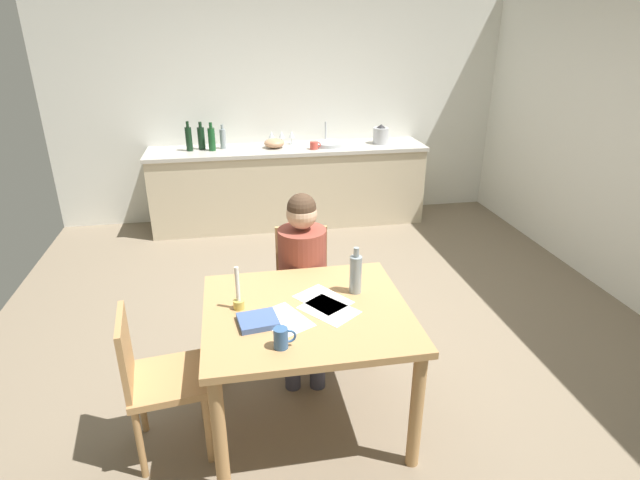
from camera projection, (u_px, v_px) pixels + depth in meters
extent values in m
cube|color=#7A6B56|center=(325.00, 325.00, 4.02)|extent=(5.20, 5.20, 0.04)
cube|color=silver|center=(283.00, 106.00, 5.85)|extent=(5.20, 0.12, 2.60)
cube|color=beige|center=(289.00, 187.00, 5.87)|extent=(3.06, 0.60, 0.86)
cube|color=#B7B2A8|center=(288.00, 149.00, 5.69)|extent=(3.10, 0.64, 0.04)
cube|color=tan|center=(307.00, 313.00, 2.77)|extent=(1.11, 1.00, 0.04)
cylinder|color=tan|center=(220.00, 437.00, 2.44)|extent=(0.07, 0.07, 0.71)
cylinder|color=tan|center=(416.00, 411.00, 2.60)|extent=(0.07, 0.07, 0.71)
cylinder|color=tan|center=(220.00, 335.00, 3.23)|extent=(0.07, 0.07, 0.71)
cylinder|color=tan|center=(370.00, 320.00, 3.39)|extent=(0.07, 0.07, 0.71)
cube|color=tan|center=(302.00, 292.00, 3.49)|extent=(0.45, 0.45, 0.04)
cube|color=tan|center=(301.00, 253.00, 3.58)|extent=(0.36, 0.07, 0.40)
cylinder|color=tan|center=(278.00, 337.00, 3.42)|extent=(0.04, 0.04, 0.47)
cylinder|color=tan|center=(329.00, 335.00, 3.44)|extent=(0.04, 0.04, 0.47)
cylinder|color=tan|center=(279.00, 310.00, 3.73)|extent=(0.04, 0.04, 0.47)
cylinder|color=tan|center=(325.00, 309.00, 3.75)|extent=(0.04, 0.04, 0.47)
cylinder|color=brown|center=(302.00, 264.00, 3.39)|extent=(0.36, 0.36, 0.50)
sphere|color=#D8AD8C|center=(302.00, 214.00, 3.24)|extent=(0.20, 0.20, 0.20)
sphere|color=#473323|center=(302.00, 208.00, 3.23)|extent=(0.19, 0.19, 0.19)
cylinder|color=#383847|center=(291.00, 312.00, 3.31)|extent=(0.18, 0.39, 0.13)
cylinder|color=#383847|center=(292.00, 358.00, 3.22)|extent=(0.10, 0.10, 0.45)
cylinder|color=#383847|center=(316.00, 311.00, 3.31)|extent=(0.18, 0.39, 0.13)
cylinder|color=#383847|center=(317.00, 357.00, 3.23)|extent=(0.10, 0.10, 0.45)
cube|color=tan|center=(168.00, 379.00, 2.68)|extent=(0.45, 0.45, 0.04)
cube|color=tan|center=(125.00, 353.00, 2.54)|extent=(0.07, 0.36, 0.40)
cylinder|color=tan|center=(208.00, 429.00, 2.66)|extent=(0.04, 0.04, 0.44)
cylinder|color=tan|center=(202.00, 388.00, 2.96)|extent=(0.04, 0.04, 0.44)
cylinder|color=tan|center=(140.00, 443.00, 2.57)|extent=(0.04, 0.04, 0.44)
cylinder|color=tan|center=(141.00, 400.00, 2.87)|extent=(0.04, 0.04, 0.44)
cylinder|color=#33598C|center=(281.00, 338.00, 2.42)|extent=(0.07, 0.07, 0.11)
torus|color=#33598C|center=(289.00, 336.00, 2.42)|extent=(0.07, 0.01, 0.07)
cylinder|color=gold|center=(239.00, 304.00, 2.76)|extent=(0.06, 0.06, 0.05)
cylinder|color=white|center=(237.00, 284.00, 2.71)|extent=(0.02, 0.02, 0.20)
cube|color=#435C95|center=(258.00, 321.00, 2.62)|extent=(0.22, 0.20, 0.03)
cube|color=white|center=(284.00, 320.00, 2.66)|extent=(0.32, 0.36, 0.00)
cube|color=white|center=(329.00, 310.00, 2.75)|extent=(0.35, 0.36, 0.00)
cube|color=white|center=(323.00, 299.00, 2.86)|extent=(0.34, 0.36, 0.00)
cylinder|color=#8C999E|center=(356.00, 275.00, 2.89)|extent=(0.07, 0.07, 0.22)
cylinder|color=#8C999E|center=(356.00, 252.00, 2.84)|extent=(0.03, 0.03, 0.06)
cylinder|color=#B2B7BC|center=(328.00, 144.00, 5.75)|extent=(0.36, 0.36, 0.04)
cylinder|color=silver|center=(326.00, 132.00, 5.85)|extent=(0.02, 0.02, 0.24)
cylinder|color=black|center=(189.00, 139.00, 5.47)|extent=(0.07, 0.07, 0.25)
cylinder|color=black|center=(187.00, 124.00, 5.41)|extent=(0.03, 0.03, 0.06)
cylinder|color=black|center=(201.00, 138.00, 5.54)|extent=(0.08, 0.08, 0.24)
cylinder|color=black|center=(200.00, 125.00, 5.48)|extent=(0.03, 0.03, 0.06)
cylinder|color=#194C23|center=(212.00, 139.00, 5.48)|extent=(0.08, 0.08, 0.24)
cylinder|color=#194C23|center=(211.00, 125.00, 5.42)|extent=(0.03, 0.03, 0.06)
cylinder|color=#8C999E|center=(223.00, 139.00, 5.58)|extent=(0.07, 0.07, 0.21)
cylinder|color=#8C999E|center=(222.00, 127.00, 5.53)|extent=(0.03, 0.03, 0.05)
ellipsoid|color=tan|center=(274.00, 143.00, 5.63)|extent=(0.23, 0.23, 0.10)
cylinder|color=#B7BABF|center=(381.00, 136.00, 5.82)|extent=(0.18, 0.18, 0.18)
cone|color=#262628|center=(381.00, 126.00, 5.78)|extent=(0.11, 0.11, 0.04)
cylinder|color=silver|center=(292.00, 144.00, 5.82)|extent=(0.06, 0.06, 0.00)
cylinder|color=silver|center=(292.00, 141.00, 5.81)|extent=(0.01, 0.01, 0.07)
cone|color=silver|center=(292.00, 134.00, 5.78)|extent=(0.07, 0.07, 0.08)
cylinder|color=silver|center=(282.00, 144.00, 5.81)|extent=(0.06, 0.06, 0.00)
cylinder|color=silver|center=(282.00, 141.00, 5.79)|extent=(0.01, 0.01, 0.07)
cone|color=silver|center=(282.00, 134.00, 5.76)|extent=(0.07, 0.07, 0.08)
cylinder|color=silver|center=(272.00, 145.00, 5.79)|extent=(0.06, 0.06, 0.00)
cylinder|color=silver|center=(272.00, 141.00, 5.77)|extent=(0.01, 0.01, 0.07)
cone|color=silver|center=(271.00, 135.00, 5.74)|extent=(0.07, 0.07, 0.08)
cylinder|color=#D84C3F|center=(314.00, 145.00, 5.57)|extent=(0.09, 0.09, 0.09)
torus|color=#D84C3F|center=(318.00, 145.00, 5.58)|extent=(0.06, 0.01, 0.06)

